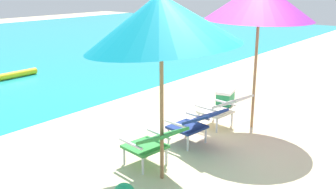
{
  "coord_description": "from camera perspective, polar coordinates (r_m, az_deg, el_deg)",
  "views": [
    {
      "loc": [
        -4.73,
        -3.13,
        2.52
      ],
      "look_at": [
        0.0,
        0.64,
        0.75
      ],
      "focal_mm": 40.92,
      "sensor_mm": 36.0,
      "label": 1
    }
  ],
  "objects": [
    {
      "name": "ground_plane",
      "position": [
        8.92,
        -17.14,
        -0.86
      ],
      "size": [
        40.0,
        40.0,
        0.0
      ],
      "primitive_type": "plane",
      "color": "beige"
    },
    {
      "name": "swim_buoy",
      "position": [
        11.26,
        -22.52,
        2.62
      ],
      "size": [
        1.6,
        0.18,
        0.18
      ],
      "primitive_type": "cylinder",
      "rotation": [
        0.0,
        1.57,
        0.0
      ],
      "color": "yellow",
      "rests_on": "ocean_band"
    },
    {
      "name": "lounge_chair_left",
      "position": [
        5.33,
        -2.25,
        -7.07
      ],
      "size": [
        0.65,
        0.94,
        0.68
      ],
      "color": "#338E3D",
      "rests_on": "ground_plane"
    },
    {
      "name": "lounge_chair_center",
      "position": [
        6.06,
        4.12,
        -4.17
      ],
      "size": [
        0.62,
        0.92,
        0.68
      ],
      "color": "navy",
      "rests_on": "ground_plane"
    },
    {
      "name": "lounge_chair_right",
      "position": [
        6.84,
        8.26,
        -1.9
      ],
      "size": [
        0.63,
        0.93,
        0.68
      ],
      "color": "silver",
      "rests_on": "ground_plane"
    },
    {
      "name": "beach_umbrella_left",
      "position": [
        4.64,
        -1.01,
        10.94
      ],
      "size": [
        2.58,
        2.61,
        2.48
      ],
      "color": "olive",
      "rests_on": "ground_plane"
    },
    {
      "name": "beach_umbrella_right",
      "position": [
        6.71,
        13.5,
        13.4
      ],
      "size": [
        2.44,
        2.45,
        2.57
      ],
      "color": "olive",
      "rests_on": "ground_plane"
    },
    {
      "name": "cooler_box",
      "position": [
        8.31,
        8.54,
        -0.37
      ],
      "size": [
        0.54,
        0.43,
        0.32
      ],
      "color": "#1E844C",
      "rests_on": "ground_plane"
    }
  ]
}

